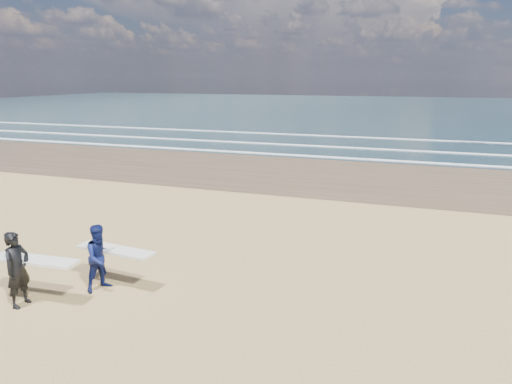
% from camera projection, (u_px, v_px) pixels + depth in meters
% --- Properties ---
extents(ocean, '(220.00, 100.00, 0.02)m').
position_uv_depth(ocean, '(497.00, 112.00, 70.41)').
color(ocean, '#1A313A').
rests_on(ocean, ground).
extents(surfer_near, '(2.23, 1.03, 1.86)m').
position_uv_depth(surfer_near, '(20.00, 268.00, 10.82)').
color(surfer_near, black).
rests_on(surfer_near, ground).
extents(surfer_far, '(2.24, 1.23, 1.74)m').
position_uv_depth(surfer_far, '(102.00, 257.00, 11.67)').
color(surfer_far, '#0D1549').
rests_on(surfer_far, ground).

